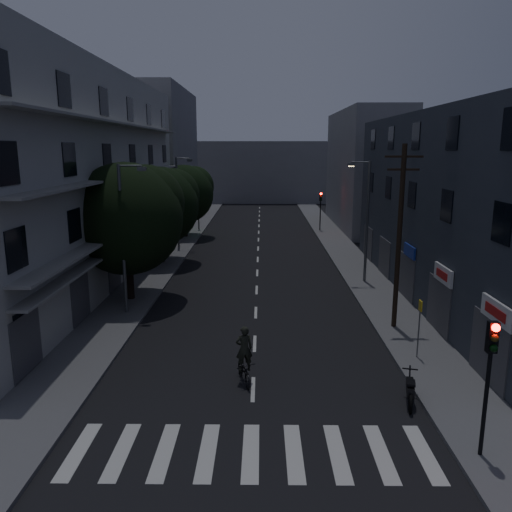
{
  "coord_description": "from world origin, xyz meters",
  "views": [
    {
      "loc": [
        0.31,
        -15.39,
        8.95
      ],
      "look_at": [
        0.0,
        12.0,
        3.0
      ],
      "focal_mm": 35.0,
      "sensor_mm": 36.0,
      "label": 1
    }
  ],
  "objects_px": {
    "traffic_signal_near": "(490,361)",
    "cyclist": "(244,363)",
    "bus_stop_sign": "(420,318)",
    "utility_pole": "(399,234)",
    "motorcycle": "(410,391)"
  },
  "relations": [
    {
      "from": "traffic_signal_near",
      "to": "motorcycle",
      "type": "height_order",
      "value": "traffic_signal_near"
    },
    {
      "from": "cyclist",
      "to": "bus_stop_sign",
      "type": "bearing_deg",
      "value": 0.04
    },
    {
      "from": "bus_stop_sign",
      "to": "cyclist",
      "type": "relative_size",
      "value": 1.1
    },
    {
      "from": "traffic_signal_near",
      "to": "utility_pole",
      "type": "distance_m",
      "value": 10.98
    },
    {
      "from": "bus_stop_sign",
      "to": "cyclist",
      "type": "bearing_deg",
      "value": -163.9
    },
    {
      "from": "traffic_signal_near",
      "to": "cyclist",
      "type": "bearing_deg",
      "value": 145.42
    },
    {
      "from": "utility_pole",
      "to": "bus_stop_sign",
      "type": "height_order",
      "value": "utility_pole"
    },
    {
      "from": "utility_pole",
      "to": "motorcycle",
      "type": "relative_size",
      "value": 4.82
    },
    {
      "from": "motorcycle",
      "to": "bus_stop_sign",
      "type": "bearing_deg",
      "value": 82.92
    },
    {
      "from": "traffic_signal_near",
      "to": "bus_stop_sign",
      "type": "distance_m",
      "value": 7.12
    },
    {
      "from": "motorcycle",
      "to": "cyclist",
      "type": "height_order",
      "value": "cyclist"
    },
    {
      "from": "bus_stop_sign",
      "to": "motorcycle",
      "type": "distance_m",
      "value": 4.25
    },
    {
      "from": "utility_pole",
      "to": "motorcycle",
      "type": "height_order",
      "value": "utility_pole"
    },
    {
      "from": "bus_stop_sign",
      "to": "motorcycle",
      "type": "relative_size",
      "value": 1.35
    },
    {
      "from": "motorcycle",
      "to": "traffic_signal_near",
      "type": "bearing_deg",
      "value": -57.32
    }
  ]
}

